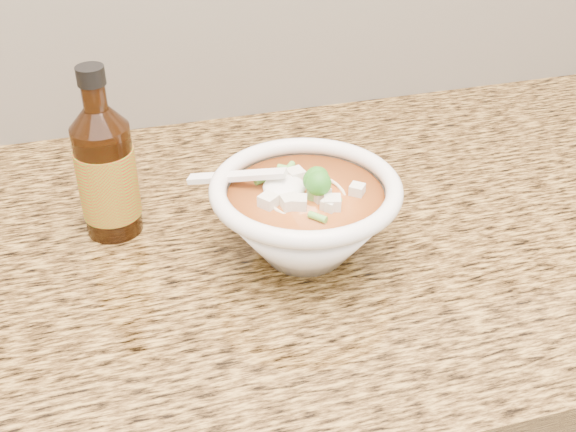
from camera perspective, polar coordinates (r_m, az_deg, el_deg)
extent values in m
cube|color=olive|center=(0.88, -1.05, -2.01)|extent=(4.00, 0.68, 0.04)
cylinder|color=white|center=(0.82, 1.34, -2.65)|extent=(0.09, 0.09, 0.01)
torus|color=white|center=(0.78, 1.42, 2.21)|extent=(0.21, 0.21, 0.02)
torus|color=beige|center=(0.79, 0.71, 2.35)|extent=(0.09, 0.09, 0.00)
torus|color=beige|center=(0.77, 2.32, 1.31)|extent=(0.07, 0.07, 0.00)
torus|color=beige|center=(0.77, 0.57, 0.95)|extent=(0.11, 0.11, 0.00)
torus|color=beige|center=(0.79, 2.41, 1.55)|extent=(0.10, 0.10, 0.00)
torus|color=beige|center=(0.78, 2.01, 1.16)|extent=(0.15, 0.15, 0.00)
torus|color=beige|center=(0.77, 0.33, 0.74)|extent=(0.10, 0.10, 0.00)
torus|color=beige|center=(0.78, 3.11, 0.71)|extent=(0.12, 0.12, 0.00)
torus|color=beige|center=(0.79, 1.97, 1.00)|extent=(0.13, 0.13, 0.00)
cube|color=silver|center=(0.83, 1.43, 4.10)|extent=(0.02, 0.02, 0.01)
cube|color=silver|center=(0.78, -1.83, 2.26)|extent=(0.02, 0.02, 0.02)
cube|color=silver|center=(0.81, 1.24, 3.37)|extent=(0.02, 0.02, 0.01)
cube|color=silver|center=(0.75, 0.83, 0.81)|extent=(0.02, 0.02, 0.02)
cube|color=silver|center=(0.74, 0.03, 0.01)|extent=(0.02, 0.02, 0.01)
cube|color=silver|center=(0.79, -2.17, 2.61)|extent=(0.02, 0.02, 0.02)
cube|color=silver|center=(0.83, 0.97, 4.33)|extent=(0.02, 0.02, 0.02)
cube|color=silver|center=(0.80, 3.34, 3.03)|extent=(0.02, 0.02, 0.01)
ellipsoid|color=#196014|center=(0.76, 2.06, 2.68)|extent=(0.04, 0.04, 0.03)
cylinder|color=#61B345|center=(0.79, 6.19, 2.35)|extent=(0.02, 0.02, 0.01)
cylinder|color=#61B345|center=(0.75, 3.70, 0.53)|extent=(0.02, 0.02, 0.01)
cylinder|color=#61B345|center=(0.74, -2.01, 0.43)|extent=(0.02, 0.02, 0.01)
cylinder|color=#61B345|center=(0.74, 2.76, 0.04)|extent=(0.01, 0.02, 0.01)
cylinder|color=#61B345|center=(0.77, 3.88, 1.84)|extent=(0.02, 0.02, 0.01)
ellipsoid|color=white|center=(0.78, -0.28, 2.29)|extent=(0.05, 0.05, 0.02)
cube|color=white|center=(0.79, -4.10, 3.16)|extent=(0.10, 0.07, 0.03)
cylinder|color=black|center=(0.85, -14.05, 2.77)|extent=(0.07, 0.07, 0.14)
cylinder|color=black|center=(0.80, -15.08, 9.10)|extent=(0.03, 0.03, 0.03)
cylinder|color=black|center=(0.79, -15.33, 10.66)|extent=(0.03, 0.03, 0.02)
cylinder|color=red|center=(0.85, -14.03, 2.62)|extent=(0.07, 0.07, 0.08)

